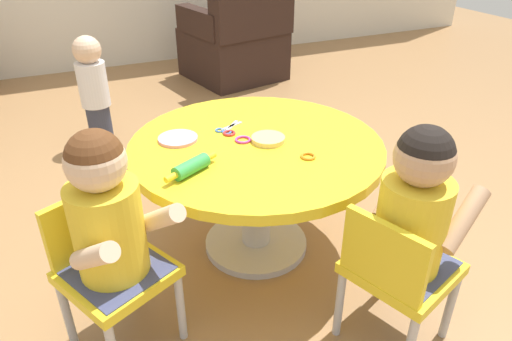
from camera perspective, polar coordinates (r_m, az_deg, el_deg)
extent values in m
plane|color=#9E7247|center=(2.08, 0.00, -9.10)|extent=(10.00, 10.00, 0.00)
cylinder|color=silver|center=(2.07, 0.00, -8.78)|extent=(0.44, 0.44, 0.03)
cylinder|color=silver|center=(1.94, 0.00, -3.75)|extent=(0.12, 0.12, 0.46)
cylinder|color=yellow|center=(1.81, 0.00, 2.91)|extent=(0.99, 0.99, 0.04)
cylinder|color=#B7B7BC|center=(1.63, -9.19, -16.13)|extent=(0.03, 0.03, 0.28)
cylinder|color=#B7B7BC|center=(1.71, -22.09, -15.95)|extent=(0.03, 0.03, 0.28)
cylinder|color=#B7B7BC|center=(1.79, -14.86, -11.94)|extent=(0.03, 0.03, 0.28)
cube|color=yellow|center=(1.55, -16.59, -12.03)|extent=(0.40, 0.40, 0.04)
cube|color=yellow|center=(1.57, -20.09, -6.18)|extent=(0.25, 0.14, 0.22)
cube|color=#3F4772|center=(1.55, -16.60, -11.97)|extent=(0.36, 0.36, 0.04)
cylinder|color=yellow|center=(1.45, -17.56, -6.90)|extent=(0.21, 0.21, 0.30)
sphere|color=beige|center=(1.33, -19.01, 0.99)|extent=(0.17, 0.17, 0.17)
sphere|color=#593319|center=(1.33, -19.10, 1.48)|extent=(0.16, 0.16, 0.16)
cylinder|color=beige|center=(1.32, -19.20, -9.87)|extent=(0.14, 0.22, 0.17)
cylinder|color=beige|center=(1.41, -11.75, -5.82)|extent=(0.14, 0.22, 0.17)
cylinder|color=#B7B7BC|center=(1.74, 22.63, -14.98)|extent=(0.03, 0.03, 0.28)
cylinder|color=#B7B7BC|center=(1.81, 15.26, -11.34)|extent=(0.03, 0.03, 0.28)
cylinder|color=#B7B7BC|center=(1.65, 10.15, -15.69)|extent=(0.03, 0.03, 0.28)
cube|color=yellow|center=(1.58, 17.40, -11.33)|extent=(0.38, 0.38, 0.04)
cube|color=yellow|center=(1.40, 15.32, -10.04)|extent=(0.11, 0.26, 0.22)
cube|color=#3F4772|center=(1.58, 17.41, -11.27)|extent=(0.35, 0.34, 0.04)
cylinder|color=yellow|center=(1.48, 18.39, -6.25)|extent=(0.21, 0.21, 0.30)
sphere|color=tan|center=(1.36, 19.88, 1.52)|extent=(0.17, 0.17, 0.17)
sphere|color=black|center=(1.36, 19.97, 2.00)|extent=(0.16, 0.16, 0.16)
cylinder|color=tan|center=(1.51, 24.03, -5.52)|extent=(0.22, 0.12, 0.17)
cylinder|color=tan|center=(1.58, 16.94, -2.41)|extent=(0.22, 0.12, 0.17)
cube|color=black|center=(4.10, -2.82, 14.04)|extent=(0.83, 0.83, 0.40)
cube|color=black|center=(3.77, -0.41, 19.33)|extent=(0.72, 0.30, 0.45)
cube|color=black|center=(4.20, 0.68, 18.65)|extent=(0.24, 0.61, 0.20)
cube|color=black|center=(3.88, -6.82, 17.54)|extent=(0.24, 0.61, 0.20)
cylinder|color=#33384C|center=(3.02, -18.49, 5.29)|extent=(0.14, 0.14, 0.26)
cylinder|color=white|center=(2.93, -19.30, 9.91)|extent=(0.17, 0.17, 0.26)
sphere|color=beige|center=(2.88, -19.97, 13.69)|extent=(0.16, 0.16, 0.16)
cylinder|color=green|center=(1.60, -7.93, 0.46)|extent=(0.15, 0.11, 0.05)
cylinder|color=yellow|center=(1.65, -5.65, 1.69)|extent=(0.05, 0.04, 0.02)
cylinder|color=yellow|center=(1.54, -10.37, -0.85)|extent=(0.05, 0.04, 0.02)
cube|color=silver|center=(1.94, -2.99, 5.44)|extent=(0.09, 0.09, 0.01)
cube|color=silver|center=(1.94, -2.99, 5.44)|extent=(0.11, 0.05, 0.01)
torus|color=#3F72CC|center=(1.88, -3.58, 4.68)|extent=(0.05, 0.05, 0.01)
torus|color=#3F72CC|center=(1.90, -4.47, 4.92)|extent=(0.05, 0.05, 0.01)
cylinder|color=#F2CC72|center=(1.81, 1.49, 3.86)|extent=(0.13, 0.13, 0.02)
cylinder|color=pink|center=(1.84, -9.52, 3.87)|extent=(0.15, 0.15, 0.01)
torus|color=#D83FA5|center=(1.81, -1.61, 3.79)|extent=(0.06, 0.06, 0.01)
torus|color=red|center=(1.87, -3.29, 4.59)|extent=(0.05, 0.05, 0.01)
torus|color=orange|center=(1.70, 6.38, 1.74)|extent=(0.06, 0.06, 0.01)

